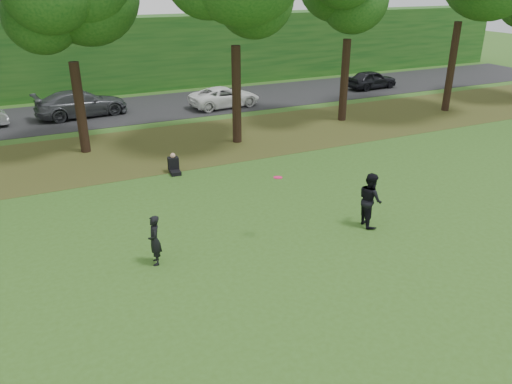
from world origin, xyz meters
The scene contains 9 objects.
ground centered at (0.00, 0.00, 0.00)m, with size 120.00×120.00×0.00m, color #33561B.
leaf_litter centered at (0.00, 13.00, 0.01)m, with size 60.00×7.00×0.01m, color #4A3D1A.
street centered at (0.00, 21.00, 0.01)m, with size 70.00×7.00×0.02m, color black.
far_hedge centered at (0.00, 27.00, 2.50)m, with size 70.00×3.00×5.00m, color #144816.
player_left centered at (-2.58, 2.79, 0.74)m, with size 0.54×0.35×1.48m, color black.
player_right centered at (4.35, 2.19, 0.90)m, with size 0.88×0.68×1.81m, color black.
parked_cars centered at (-0.73, 20.20, 0.70)m, with size 40.51×3.97×1.50m.
frisbee centered at (1.21, 2.66, 2.04)m, with size 0.37×0.37×0.07m.
seated_person centered at (-0.05, 9.52, 0.31)m, with size 0.46×0.76×0.83m.
Camera 1 is at (-5.23, -9.52, 7.51)m, focal length 35.00 mm.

